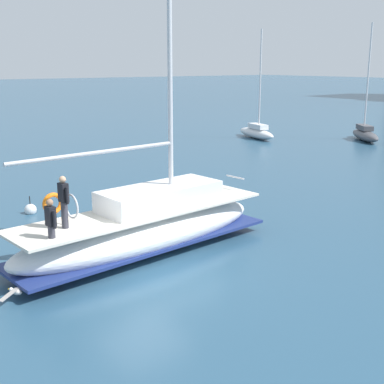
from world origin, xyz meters
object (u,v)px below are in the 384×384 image
Objects in this scene: seagull at (16,291)px; mooring_buoy at (31,210)px; moored_catamaran at (256,131)px; main_sailboat at (146,226)px; moored_sloop_near at (365,133)px.

mooring_buoy is at bearing 157.99° from seagull.
main_sailboat is at bearing -50.84° from moored_catamaran.
moored_catamaran is 32.73m from seagull.
main_sailboat is 1.27× the size of moored_sloop_near.
main_sailboat is at bearing -67.72° from moored_sloop_near.
moored_catamaran reaches higher than mooring_buoy.
main_sailboat is 30.47m from moored_sloop_near.
moored_sloop_near is 35.34m from seagull.
main_sailboat is 4.96m from seagull.
moored_sloop_near is at bearing 98.96° from mooring_buoy.
main_sailboat is 13.86× the size of mooring_buoy.
moored_catamaran is at bearing -134.83° from moored_sloop_near.
mooring_buoy is at bearing -64.93° from moored_catamaran.
moored_catamaran is 8.22× the size of seagull.
main_sailboat is at bearing 103.48° from seagull.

